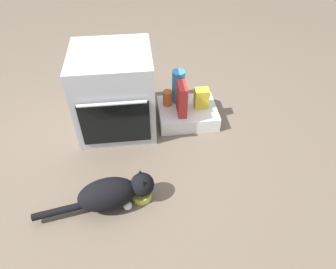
% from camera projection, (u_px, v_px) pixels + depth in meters
% --- Properties ---
extents(ground, '(8.00, 8.00, 0.00)m').
position_uv_depth(ground, '(130.00, 154.00, 2.42)').
color(ground, '#6B5B4C').
extents(oven, '(0.62, 0.64, 0.69)m').
position_uv_depth(oven, '(115.00, 92.00, 2.45)').
color(oven, '#B7BABF').
rests_on(oven, ground).
extents(pantry_cabinet, '(0.51, 0.41, 0.13)m').
position_uv_depth(pantry_cabinet, '(187.00, 113.00, 2.70)').
color(pantry_cabinet, white).
rests_on(pantry_cabinet, ground).
extents(food_bowl, '(0.14, 0.14, 0.08)m').
position_uv_depth(food_bowl, '(141.00, 195.00, 2.09)').
color(food_bowl, '#D1D14C').
rests_on(food_bowl, ground).
extents(cat, '(0.80, 0.28, 0.24)m').
position_uv_depth(cat, '(113.00, 193.00, 1.99)').
color(cat, black).
rests_on(cat, ground).
extents(sauce_jar, '(0.08, 0.08, 0.14)m').
position_uv_depth(sauce_jar, '(168.00, 98.00, 2.64)').
color(sauce_jar, '#D16023').
rests_on(sauce_jar, pantry_cabinet).
extents(snack_bag, '(0.12, 0.09, 0.18)m').
position_uv_depth(snack_bag, '(201.00, 98.00, 2.60)').
color(snack_bag, yellow).
rests_on(snack_bag, pantry_cabinet).
extents(cereal_box, '(0.07, 0.18, 0.28)m').
position_uv_depth(cereal_box, '(182.00, 99.00, 2.51)').
color(cereal_box, '#B72D28').
rests_on(cereal_box, pantry_cabinet).
extents(water_bottle, '(0.11, 0.11, 0.30)m').
position_uv_depth(water_bottle, '(178.00, 87.00, 2.63)').
color(water_bottle, '#388CD1').
rests_on(water_bottle, pantry_cabinet).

